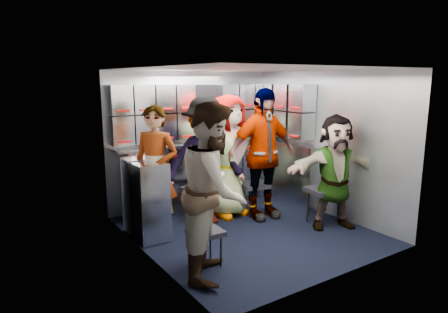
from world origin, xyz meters
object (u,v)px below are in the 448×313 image
jump_seat_center (222,186)px  attendant_arc_d (262,154)px  attendant_arc_c (228,156)px  jump_seat_near_right (324,192)px  attendant_arc_b (205,161)px  attendant_standing (156,172)px  jump_seat_mid_right (254,186)px  jump_seat_near_left (205,234)px  attendant_arc_a (214,190)px  attendant_arc_e (335,172)px  jump_seat_mid_left (199,190)px

jump_seat_center → attendant_arc_d: bearing=-57.0°
attendant_arc_d → attendant_arc_c: bearing=138.7°
jump_seat_near_right → attendant_arc_b: attendant_arc_b is taller
jump_seat_center → attendant_standing: bearing=-165.5°
jump_seat_center → jump_seat_mid_right: bearing=-45.4°
jump_seat_mid_right → attendant_arc_d: 0.54m
jump_seat_near_right → attendant_arc_d: (-0.56, 0.66, 0.49)m
jump_seat_near_left → jump_seat_near_right: jump_seat_near_right is taller
attendant_arc_a → attendant_arc_e: bearing=-44.6°
attendant_arc_b → attendant_arc_e: 1.74m
jump_seat_near_right → jump_seat_near_left: bearing=-173.8°
jump_seat_mid_left → jump_seat_near_right: bearing=-38.8°
jump_seat_near_left → jump_seat_near_right: size_ratio=0.81×
attendant_arc_b → attendant_arc_d: size_ratio=0.94×
attendant_arc_a → attendant_arc_c: bearing=0.7°
attendant_arc_b → attendant_arc_e: bearing=-26.8°
jump_seat_mid_right → attendant_arc_c: bearing=154.1°
jump_seat_mid_left → jump_seat_mid_right: 0.83m
jump_seat_mid_right → attendant_arc_e: 1.22m
jump_seat_mid_left → attendant_arc_e: 1.89m
jump_seat_mid_left → jump_seat_mid_right: (0.79, -0.24, -0.01)m
jump_seat_near_right → attendant_arc_e: size_ratio=0.33×
jump_seat_center → attendant_arc_d: (0.34, -0.53, 0.53)m
attendant_arc_e → jump_seat_center: bearing=147.6°
attendant_arc_a → attendant_arc_d: 1.81m
jump_seat_mid_left → attendant_arc_c: bearing=-10.0°
attendant_arc_b → jump_seat_near_right: bearing=-21.9°
jump_seat_near_left → attendant_standing: bearing=93.6°
jump_seat_mid_right → attendant_arc_e: attendant_arc_e is taller
attendant_standing → attendant_arc_c: 1.20m
jump_seat_near_left → attendant_standing: attendant_standing is taller
jump_seat_near_left → attendant_arc_d: 1.81m
jump_seat_mid_right → attendant_arc_c: attendant_arc_c is taller
jump_seat_mid_right → attendant_arc_c: size_ratio=0.27×
jump_seat_near_right → attendant_standing: 2.31m
jump_seat_mid_right → jump_seat_near_right: size_ratio=0.94×
jump_seat_mid_right → attendant_arc_c: 0.60m
attendant_arc_d → attendant_arc_e: (0.56, -0.84, -0.16)m
attendant_arc_a → attendant_arc_c: (1.13, 1.41, -0.00)m
jump_seat_mid_right → attendant_arc_d: size_ratio=0.25×
jump_seat_near_left → jump_seat_mid_right: (1.47, 1.07, 0.06)m
jump_seat_near_right → attendant_arc_c: bearing=131.9°
jump_seat_near_left → attendant_arc_b: 1.41m
attendant_arc_b → attendant_arc_c: bearing=24.7°
jump_seat_near_right → attendant_arc_e: (0.00, -0.18, 0.32)m
jump_seat_center → jump_seat_near_right: (0.91, -1.19, 0.04)m
attendant_standing → jump_seat_near_right: bearing=28.4°
jump_seat_mid_right → attendant_arc_b: 0.92m
attendant_standing → attendant_arc_e: attendant_standing is taller
attendant_arc_b → attendant_arc_c: size_ratio=0.99×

